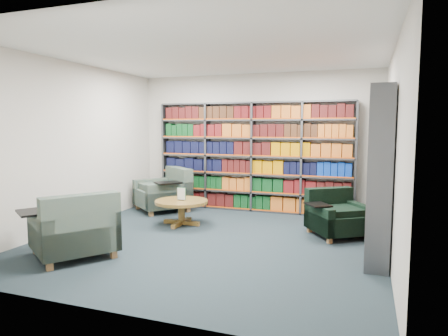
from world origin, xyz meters
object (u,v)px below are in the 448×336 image
(coffee_table, at_px, (181,205))
(chair_green_right, at_px, (336,217))
(chair_teal_left, at_px, (167,193))
(chair_teal_front, at_px, (75,231))

(coffee_table, bearing_deg, chair_green_right, 5.23)
(chair_teal_left, xyz_separation_m, chair_teal_front, (0.29, -3.10, 0.00))
(chair_green_right, height_order, coffee_table, chair_green_right)
(chair_green_right, bearing_deg, chair_teal_front, -143.65)
(chair_teal_left, distance_m, chair_green_right, 3.52)
(coffee_table, bearing_deg, chair_teal_front, -104.59)
(chair_green_right, relative_size, coffee_table, 1.19)
(chair_teal_front, relative_size, coffee_table, 1.45)
(chair_teal_left, bearing_deg, chair_teal_front, -84.57)
(chair_teal_front, bearing_deg, coffee_table, 75.41)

